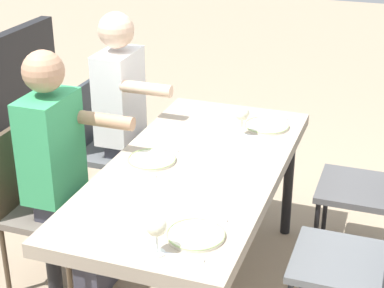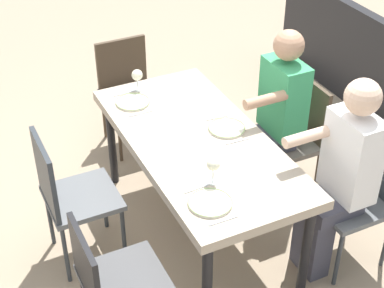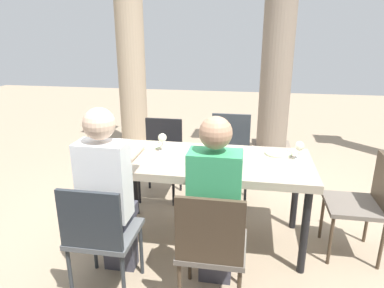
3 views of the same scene
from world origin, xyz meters
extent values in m
plane|color=gray|center=(0.00, 0.00, 0.00)|extent=(16.00, 16.00, 0.00)
cube|color=tan|center=(0.00, 0.00, 0.74)|extent=(1.72, 0.82, 0.06)
cylinder|color=black|center=(-0.78, 0.33, 0.36)|extent=(0.06, 0.06, 0.71)
cylinder|color=black|center=(0.78, 0.33, 0.36)|extent=(0.06, 0.06, 0.71)
cylinder|color=black|center=(-0.78, -0.33, 0.36)|extent=(0.06, 0.06, 0.71)
cylinder|color=black|center=(0.78, -0.33, 0.36)|extent=(0.06, 0.06, 0.71)
cube|color=#4F4F50|center=(-0.63, 0.75, 0.46)|extent=(0.44, 0.44, 0.04)
cube|color=black|center=(-0.63, 0.95, 0.66)|extent=(0.42, 0.03, 0.40)
cylinder|color=black|center=(-0.82, 0.56, 0.22)|extent=(0.03, 0.03, 0.44)
cylinder|color=black|center=(-0.44, 0.56, 0.22)|extent=(0.03, 0.03, 0.44)
cylinder|color=black|center=(-0.82, 0.94, 0.22)|extent=(0.03, 0.03, 0.44)
cylinder|color=black|center=(-0.44, 0.94, 0.22)|extent=(0.03, 0.03, 0.44)
cube|color=#5B5E61|center=(-0.63, -0.75, 0.46)|extent=(0.44, 0.44, 0.04)
cube|color=#2D3338|center=(-0.63, -0.95, 0.66)|extent=(0.42, 0.03, 0.42)
cylinder|color=#2D3338|center=(-0.44, -0.56, 0.22)|extent=(0.03, 0.03, 0.44)
cylinder|color=#2D3338|center=(-0.82, -0.56, 0.22)|extent=(0.03, 0.03, 0.44)
cylinder|color=#2D3338|center=(-0.44, -0.94, 0.22)|extent=(0.03, 0.03, 0.44)
cylinder|color=#2D3338|center=(-0.82, -0.94, 0.22)|extent=(0.03, 0.03, 0.44)
cube|color=#5B5E61|center=(0.13, 0.75, 0.47)|extent=(0.44, 0.44, 0.04)
cube|color=#2D3338|center=(0.13, 0.95, 0.71)|extent=(0.42, 0.03, 0.47)
cylinder|color=#2D3338|center=(-0.06, 0.56, 0.23)|extent=(0.03, 0.03, 0.46)
cylinder|color=#2D3338|center=(0.32, 0.56, 0.23)|extent=(0.03, 0.03, 0.46)
cylinder|color=#2D3338|center=(-0.06, 0.94, 0.23)|extent=(0.03, 0.03, 0.46)
cylinder|color=#2D3338|center=(0.32, 0.94, 0.23)|extent=(0.03, 0.03, 0.46)
cube|color=#6A6158|center=(0.13, -0.75, 0.44)|extent=(0.44, 0.44, 0.04)
cube|color=#473828|center=(0.13, -0.95, 0.67)|extent=(0.42, 0.03, 0.45)
cylinder|color=#473828|center=(0.32, -0.56, 0.21)|extent=(0.03, 0.03, 0.42)
cylinder|color=#473828|center=(-0.06, -0.56, 0.21)|extent=(0.03, 0.03, 0.42)
cube|color=#6A6158|center=(1.20, 0.00, 0.45)|extent=(0.44, 0.44, 0.04)
cube|color=#473828|center=(1.40, 0.00, 0.66)|extent=(0.03, 0.42, 0.42)
cylinder|color=#473828|center=(1.01, 0.19, 0.21)|extent=(0.03, 0.03, 0.43)
cylinder|color=#473828|center=(1.01, -0.19, 0.21)|extent=(0.03, 0.03, 0.43)
cylinder|color=#473828|center=(1.39, 0.19, 0.21)|extent=(0.03, 0.03, 0.43)
cylinder|color=#473828|center=(1.39, -0.19, 0.21)|extent=(0.03, 0.03, 0.43)
cube|color=#3F3F4C|center=(-0.63, -0.50, 0.23)|extent=(0.24, 0.14, 0.46)
cube|color=#3F3F4C|center=(-0.63, -0.59, 0.51)|extent=(0.28, 0.32, 0.10)
cube|color=white|center=(-0.63, -0.70, 0.83)|extent=(0.34, 0.20, 0.55)
sphere|color=beige|center=(-0.63, -0.70, 1.24)|extent=(0.21, 0.21, 0.21)
cylinder|color=beige|center=(-0.49, -0.46, 0.96)|extent=(0.07, 0.30, 0.07)
cube|color=#3F3F4C|center=(0.13, -0.51, 0.23)|extent=(0.24, 0.14, 0.46)
cube|color=#3F3F4C|center=(0.13, -0.60, 0.51)|extent=(0.28, 0.32, 0.10)
cube|color=#389E60|center=(0.13, -0.71, 0.83)|extent=(0.34, 0.20, 0.53)
sphere|color=tan|center=(0.13, -0.71, 1.22)|extent=(0.21, 0.21, 0.21)
cylinder|color=tan|center=(-0.01, -0.47, 0.94)|extent=(0.07, 0.30, 0.07)
cube|color=tan|center=(-1.47, 2.36, 0.08)|extent=(0.54, 0.54, 0.16)
cylinder|color=tan|center=(-1.47, 2.36, 1.41)|extent=(0.41, 0.41, 2.49)
cube|color=gray|center=(0.65, 2.36, 0.08)|extent=(0.57, 0.57, 0.16)
cylinder|color=gray|center=(0.65, 2.36, 1.46)|extent=(0.44, 0.44, 2.59)
cylinder|color=silver|center=(-0.59, 0.22, 0.78)|extent=(0.25, 0.25, 0.01)
torus|color=#A0BE77|center=(-0.59, 0.22, 0.79)|extent=(0.25, 0.25, 0.01)
cylinder|color=white|center=(-0.43, 0.12, 0.78)|extent=(0.06, 0.06, 0.00)
cylinder|color=white|center=(-0.43, 0.12, 0.83)|extent=(0.01, 0.01, 0.09)
sphere|color=#F2EFCC|center=(-0.43, 0.12, 0.90)|extent=(0.08, 0.08, 0.08)
cube|color=silver|center=(-0.74, 0.22, 0.78)|extent=(0.02, 0.17, 0.01)
cube|color=silver|center=(-0.44, 0.22, 0.78)|extent=(0.03, 0.17, 0.01)
cylinder|color=silver|center=(0.02, -0.22, 0.78)|extent=(0.24, 0.24, 0.01)
torus|color=#A0BE77|center=(0.02, -0.22, 0.79)|extent=(0.24, 0.24, 0.01)
cube|color=silver|center=(-0.13, -0.22, 0.78)|extent=(0.02, 0.17, 0.01)
cube|color=silver|center=(0.17, -0.22, 0.78)|extent=(0.03, 0.17, 0.01)
cylinder|color=silver|center=(0.59, 0.21, 0.78)|extent=(0.23, 0.23, 0.01)
torus|color=#A0BE77|center=(0.59, 0.21, 0.79)|extent=(0.23, 0.23, 0.01)
cylinder|color=white|center=(0.74, 0.11, 0.78)|extent=(0.06, 0.06, 0.00)
cylinder|color=white|center=(0.74, 0.11, 0.82)|extent=(0.01, 0.01, 0.08)
sphere|color=#F2EFCC|center=(0.74, 0.11, 0.90)|extent=(0.08, 0.08, 0.08)
cube|color=silver|center=(0.44, 0.21, 0.78)|extent=(0.02, 0.17, 0.01)
cube|color=silver|center=(0.74, 0.21, 0.78)|extent=(0.02, 0.17, 0.01)
camera|label=1|loc=(2.57, 0.90, 2.14)|focal=58.75mm
camera|label=2|loc=(-2.81, 1.41, 2.93)|focal=56.81mm
camera|label=3|loc=(0.33, -2.74, 1.81)|focal=32.64mm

